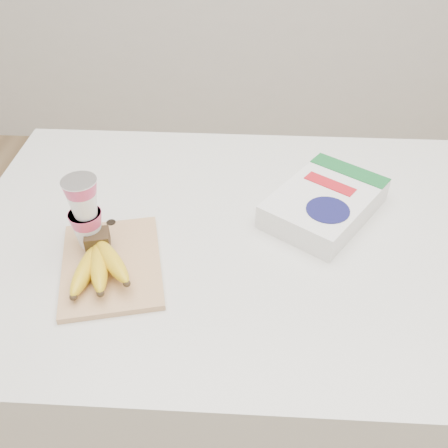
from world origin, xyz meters
The scene contains 6 objects.
room centered at (0.00, 0.00, 1.35)m, with size 4.00×4.00×4.00m.
table centered at (0.00, 0.00, 0.47)m, with size 1.26×0.84×0.94m, color silver.
cutting_board centered at (-0.28, -0.12, 0.95)m, with size 0.19×0.26×0.01m, color #DFAA7A.
bananas centered at (-0.30, -0.15, 0.98)m, with size 0.13×0.18×0.06m.
yogurt_stack centered at (-0.34, -0.07, 1.04)m, with size 0.07×0.07×0.16m.
cereal_box centered at (0.15, 0.07, 0.97)m, with size 0.30×0.32×0.06m.
Camera 1 is at (-0.02, -0.81, 1.64)m, focal length 40.00 mm.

